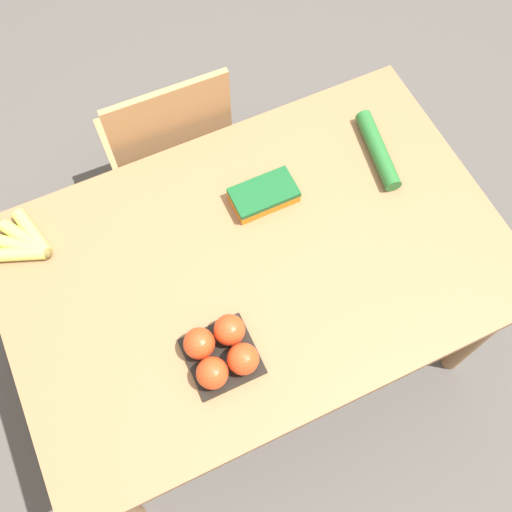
{
  "coord_description": "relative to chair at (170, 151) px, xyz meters",
  "views": [
    {
      "loc": [
        -0.29,
        -0.62,
        2.25
      ],
      "look_at": [
        0.0,
        0.0,
        0.78
      ],
      "focal_mm": 42.0,
      "sensor_mm": 36.0,
      "label": 1
    }
  ],
  "objects": [
    {
      "name": "dining_table",
      "position": [
        0.04,
        -0.63,
        0.17
      ],
      "size": [
        1.39,
        0.9,
        0.75
      ],
      "color": "olive",
      "rests_on": "ground_plane"
    },
    {
      "name": "chair",
      "position": [
        0.0,
        0.0,
        0.0
      ],
      "size": [
        0.43,
        0.41,
        0.93
      ],
      "rotation": [
        0.0,
        0.0,
        3.12
      ],
      "color": "#A87547",
      "rests_on": "ground_plane"
    },
    {
      "name": "ground_plane",
      "position": [
        0.04,
        -0.63,
        -0.48
      ],
      "size": [
        12.0,
        12.0,
        0.0
      ],
      "primitive_type": "plane",
      "color": "#4C4742"
    },
    {
      "name": "tomato_pack",
      "position": [
        -0.15,
        -0.84,
        0.31
      ],
      "size": [
        0.18,
        0.18,
        0.09
      ],
      "color": "black",
      "rests_on": "dining_table"
    },
    {
      "name": "carrot_bag",
      "position": [
        0.15,
        -0.46,
        0.3
      ],
      "size": [
        0.19,
        0.1,
        0.05
      ],
      "color": "orange",
      "rests_on": "dining_table"
    },
    {
      "name": "banana_bunch",
      "position": [
        -0.52,
        -0.32,
        0.29
      ],
      "size": [
        0.17,
        0.17,
        0.04
      ],
      "color": "brown",
      "rests_on": "dining_table"
    },
    {
      "name": "cucumber_near",
      "position": [
        0.52,
        -0.47,
        0.29
      ],
      "size": [
        0.09,
        0.27,
        0.05
      ],
      "color": "#236028",
      "rests_on": "dining_table"
    }
  ]
}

